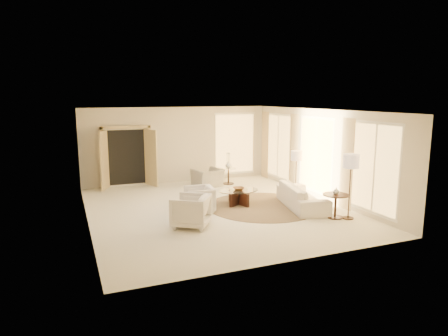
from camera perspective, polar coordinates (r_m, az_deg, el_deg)
name	(u,v)px	position (r m, az deg, el deg)	size (l,w,h in m)	color
room	(216,161)	(11.21, -1.13, 1.03)	(7.04, 8.04, 2.83)	silver
windows_right	(317,155)	(12.93, 13.15, 1.77)	(0.10, 6.40, 2.40)	#FFC766
window_back_corner	(235,144)	(15.70, 1.57, 3.50)	(1.70, 0.10, 2.40)	#FFC766
curtains_right	(300,153)	(13.64, 10.81, 2.08)	(0.06, 5.20, 2.60)	tan
french_doors	(127,157)	(14.46, -13.66, 1.50)	(1.95, 0.66, 2.16)	tan
area_rug	(263,206)	(11.84, 5.56, -5.42)	(3.27, 3.27, 0.01)	#3F2F1F
sofa	(302,196)	(11.80, 11.09, -3.99)	(2.27, 0.89, 0.66)	white
armchair_left	(199,198)	(11.18, -3.55, -4.28)	(0.77, 0.72, 0.79)	white
armchair_right	(191,209)	(9.92, -4.76, -5.91)	(0.85, 0.80, 0.88)	white
accent_chair	(208,175)	(14.24, -2.33, -0.98)	(0.97, 0.63, 0.85)	gray
coffee_table	(239,195)	(11.91, 2.11, -3.94)	(1.55, 1.55, 0.44)	black
end_table	(336,202)	(10.99, 15.65, -4.65)	(0.68, 0.68, 0.64)	black
side_table	(228,174)	(14.65, 0.63, -0.88)	(0.52, 0.52, 0.61)	black
floor_lamp_near	(297,158)	(12.90, 10.32, 1.46)	(0.36, 0.36, 1.48)	black
floor_lamp_far	(351,164)	(10.80, 17.69, 0.53)	(0.42, 0.42, 1.72)	black
bowl	(239,189)	(11.86, 2.12, -2.99)	(0.34, 0.34, 0.08)	brown
end_vase	(336,191)	(10.93, 15.72, -3.19)	(0.17, 0.17, 0.18)	white
side_vase	(228,165)	(14.59, 0.63, 0.48)	(0.23, 0.23, 0.24)	white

